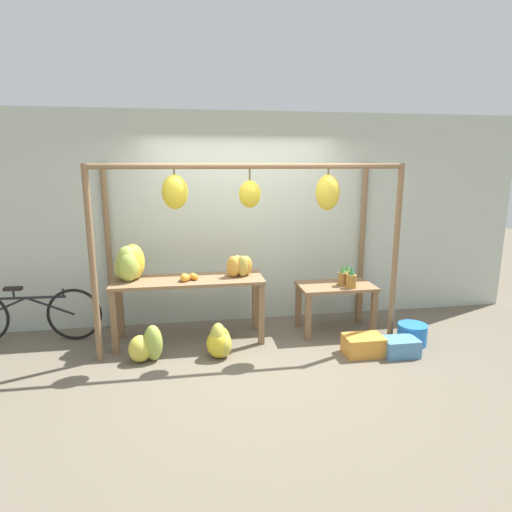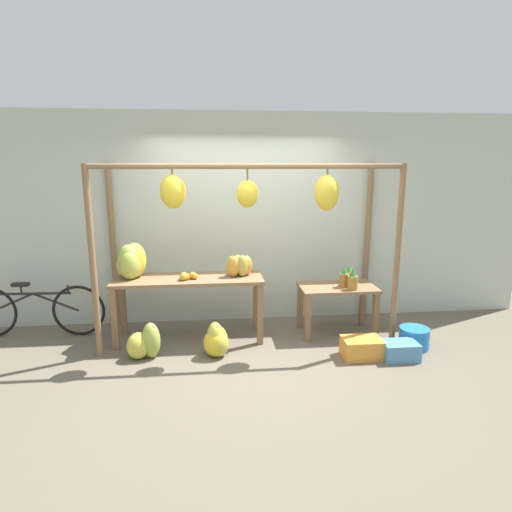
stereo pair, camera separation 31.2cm
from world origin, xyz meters
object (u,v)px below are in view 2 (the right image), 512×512
(blue_bucket, at_px, (414,338))
(banana_pile_ground_left, at_px, (145,343))
(papaya_pile, at_px, (240,266))
(orange_pile, at_px, (187,276))
(fruit_crate_purple, at_px, (399,351))
(parked_bicycle, at_px, (34,310))
(pineapple_cluster, at_px, (349,278))
(banana_pile_on_table, at_px, (131,263))
(banana_pile_ground_right, at_px, (217,341))
(fruit_crate_white, at_px, (362,348))

(blue_bucket, bearing_deg, banana_pile_ground_left, 179.10)
(papaya_pile, bearing_deg, orange_pile, -169.43)
(banana_pile_ground_left, bearing_deg, blue_bucket, -0.90)
(papaya_pile, relative_size, fruit_crate_purple, 0.95)
(orange_pile, height_order, fruit_crate_purple, orange_pile)
(blue_bucket, xyz_separation_m, parked_bicycle, (-4.58, 0.82, 0.22))
(papaya_pile, bearing_deg, pineapple_cluster, -4.03)
(banana_pile_ground_left, xyz_separation_m, parked_bicycle, (-1.46, 0.78, 0.17))
(orange_pile, xyz_separation_m, banana_pile_ground_left, (-0.47, -0.41, -0.65))
(banana_pile_on_table, xyz_separation_m, pineapple_cluster, (2.66, -0.11, -0.24))
(banana_pile_on_table, distance_m, pineapple_cluster, 2.67)
(pineapple_cluster, xyz_separation_m, banana_pile_ground_left, (-2.46, -0.44, -0.56))
(fruit_crate_purple, bearing_deg, papaya_pile, 153.70)
(pineapple_cluster, xyz_separation_m, papaya_pile, (-1.35, 0.10, 0.17))
(parked_bicycle, bearing_deg, banana_pile_on_table, -10.34)
(banana_pile_on_table, distance_m, papaya_pile, 1.31)
(blue_bucket, bearing_deg, banana_pile_ground_right, 179.42)
(orange_pile, height_order, fruit_crate_white, orange_pile)
(pineapple_cluster, distance_m, banana_pile_ground_left, 2.56)
(banana_pile_ground_left, distance_m, banana_pile_ground_right, 0.80)
(banana_pile_on_table, relative_size, parked_bicycle, 0.25)
(banana_pile_ground_left, bearing_deg, banana_pile_ground_right, -1.83)
(pineapple_cluster, distance_m, parked_bicycle, 3.95)
(banana_pile_ground_left, relative_size, papaya_pile, 1.22)
(orange_pile, height_order, pineapple_cluster, pineapple_cluster)
(blue_bucket, bearing_deg, banana_pile_on_table, 169.84)
(fruit_crate_purple, bearing_deg, fruit_crate_white, 166.97)
(banana_pile_ground_right, bearing_deg, orange_pile, 127.11)
(pineapple_cluster, bearing_deg, blue_bucket, -36.33)
(banana_pile_on_table, relative_size, pineapple_cluster, 1.33)
(banana_pile_on_table, height_order, fruit_crate_white, banana_pile_on_table)
(banana_pile_ground_right, height_order, fruit_crate_purple, banana_pile_ground_right)
(banana_pile_ground_right, height_order, blue_bucket, banana_pile_ground_right)
(fruit_crate_white, bearing_deg, banana_pile_ground_left, 174.72)
(fruit_crate_purple, bearing_deg, blue_bucket, 42.17)
(banana_pile_ground_right, bearing_deg, banana_pile_on_table, 150.22)
(pineapple_cluster, height_order, parked_bicycle, pineapple_cluster)
(pineapple_cluster, bearing_deg, parked_bicycle, 175.07)
(banana_pile_on_table, bearing_deg, fruit_crate_white, -16.36)
(banana_pile_ground_right, distance_m, papaya_pile, 0.98)
(fruit_crate_white, bearing_deg, banana_pile_ground_right, 173.04)
(banana_pile_ground_left, distance_m, parked_bicycle, 1.66)
(papaya_pile, bearing_deg, banana_pile_ground_right, -118.63)
(banana_pile_ground_left, xyz_separation_m, fruit_crate_purple, (2.83, -0.32, -0.08))
(blue_bucket, height_order, fruit_crate_purple, blue_bucket)
(banana_pile_on_table, xyz_separation_m, banana_pile_ground_right, (1.00, -0.57, -0.80))
(banana_pile_ground_left, height_order, blue_bucket, banana_pile_ground_left)
(parked_bicycle, relative_size, fruit_crate_purple, 4.41)
(parked_bicycle, distance_m, fruit_crate_purple, 4.43)
(blue_bucket, bearing_deg, fruit_crate_purple, -137.83)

